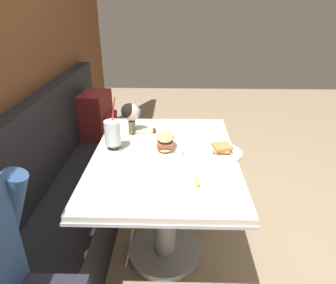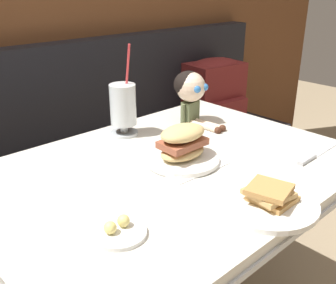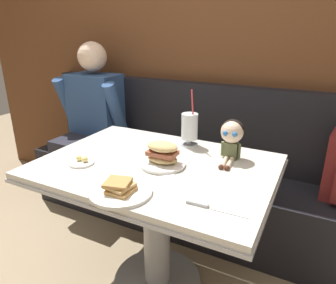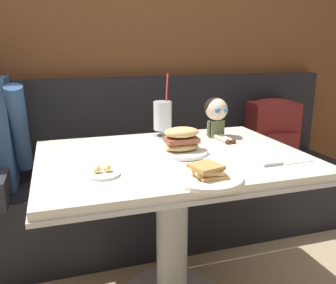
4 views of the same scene
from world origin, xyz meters
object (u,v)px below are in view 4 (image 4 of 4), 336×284
Objects in this scene: milkshake_glass at (163,117)px; butter_saucer at (102,173)px; toast_plate at (207,176)px; sandwich_plate at (181,143)px; butter_knife at (280,164)px; seated_doll at (216,112)px; backpack at (272,129)px.

milkshake_glass is 0.59m from butter_saucer.
toast_plate is 0.31m from sandwich_plate.
seated_doll reaches higher than butter_knife.
milkshake_glass is 0.30m from sandwich_plate.
sandwich_plate is 0.35m from seated_doll.
butter_knife is at bearing -60.87° from milkshake_glass.
milkshake_glass is (0.03, 0.61, 0.09)m from toast_plate.
milkshake_glass reaches higher than butter_knife.
seated_doll is at bearing 40.61° from sandwich_plate.
seated_doll is at bearing -146.93° from backpack.
sandwich_plate is at bearing 141.43° from butter_knife.
sandwich_plate is (-0.01, -0.30, -0.06)m from milkshake_glass.
seated_doll reaches higher than sandwich_plate.
butter_saucer is 0.51× the size of butter_knife.
seated_doll reaches higher than butter_saucer.
backpack is at bearing 35.55° from sandwich_plate.
seated_doll is at bearing 62.22° from toast_plate.
backpack is (0.59, 0.38, -0.21)m from seated_doll.
butter_saucer is (-0.33, 0.15, -0.01)m from toast_plate.
butter_saucer is at bearing 172.55° from butter_knife.
milkshake_glass is 1.43× the size of sandwich_plate.
toast_plate is 0.34m from butter_knife.
butter_saucer is at bearing -155.28° from sandwich_plate.
butter_saucer is 0.67m from butter_knife.
milkshake_glass is 0.63m from butter_knife.
sandwich_plate reaches higher than backpack.
backpack is (0.84, 0.31, -0.18)m from milkshake_glass.
toast_plate is 0.62× the size of backpack.
seated_doll is (0.26, 0.22, 0.08)m from sandwich_plate.
toast_plate is 1.12× the size of seated_doll.
butter_saucer is (-0.36, -0.46, -0.09)m from milkshake_glass.
backpack is (1.20, 0.77, -0.09)m from butter_saucer.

